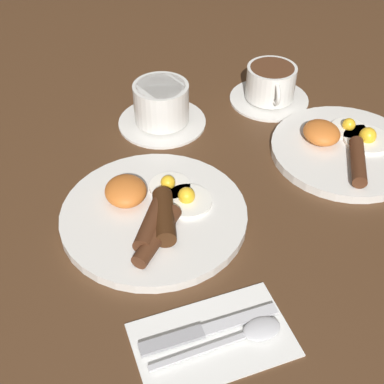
# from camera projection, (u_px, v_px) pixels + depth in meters

# --- Properties ---
(ground_plane) EXTENTS (3.00, 3.00, 0.00)m
(ground_plane) POSITION_uv_depth(u_px,v_px,m) (154.00, 219.00, 0.79)
(ground_plane) COLOR #4C301C
(breakfast_plate_near) EXTENTS (0.28, 0.28, 0.05)m
(breakfast_plate_near) POSITION_uv_depth(u_px,v_px,m) (153.00, 213.00, 0.78)
(breakfast_plate_near) COLOR silver
(breakfast_plate_near) RESTS_ON ground_plane
(breakfast_plate_far) EXTENTS (0.25, 0.25, 0.05)m
(breakfast_plate_far) POSITION_uv_depth(u_px,v_px,m) (344.00, 148.00, 0.90)
(breakfast_plate_far) COLOR silver
(breakfast_plate_far) RESTS_ON ground_plane
(teacup_near) EXTENTS (0.16, 0.16, 0.08)m
(teacup_near) POSITION_uv_depth(u_px,v_px,m) (161.00, 106.00, 0.95)
(teacup_near) COLOR silver
(teacup_near) RESTS_ON ground_plane
(teacup_far) EXTENTS (0.15, 0.15, 0.07)m
(teacup_far) POSITION_uv_depth(u_px,v_px,m) (270.00, 86.00, 1.01)
(teacup_far) COLOR silver
(teacup_far) RESTS_ON ground_plane
(napkin) EXTENTS (0.13, 0.20, 0.01)m
(napkin) POSITION_uv_depth(u_px,v_px,m) (213.00, 339.00, 0.64)
(napkin) COLOR white
(napkin) RESTS_ON ground_plane
(knife) EXTENTS (0.03, 0.18, 0.01)m
(knife) POSITION_uv_depth(u_px,v_px,m) (202.00, 331.00, 0.64)
(knife) COLOR silver
(knife) RESTS_ON napkin
(spoon) EXTENTS (0.04, 0.17, 0.01)m
(spoon) POSITION_uv_depth(u_px,v_px,m) (248.00, 334.00, 0.64)
(spoon) COLOR silver
(spoon) RESTS_ON napkin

